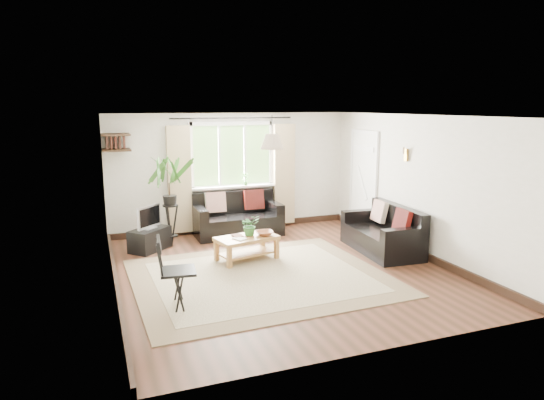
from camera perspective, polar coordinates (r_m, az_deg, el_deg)
name	(u,v)px	position (r m, az deg, el deg)	size (l,w,h in m)	color
floor	(281,270)	(7.72, 1.05, -8.21)	(5.50, 5.50, 0.00)	black
ceiling	(281,116)	(7.29, 1.12, 9.89)	(5.50, 5.50, 0.00)	white
wall_back	(232,172)	(9.99, -4.73, 3.28)	(5.00, 0.02, 2.40)	beige
wall_front	(381,242)	(5.03, 12.72, -4.83)	(5.00, 0.02, 2.40)	beige
wall_left	(110,207)	(6.91, -18.57, -0.78)	(0.02, 5.50, 2.40)	beige
wall_right	(417,186)	(8.64, 16.70, 1.62)	(0.02, 5.50, 2.40)	beige
rug	(260,277)	(7.39, -1.37, -9.03)	(3.69, 3.17, 0.02)	beige
window	(232,155)	(9.91, -4.70, 5.26)	(2.50, 0.16, 2.16)	white
door	(363,183)	(10.04, 10.67, 2.02)	(0.06, 0.96, 2.06)	silver
corner_shelf	(116,142)	(9.31, -17.90, 6.49)	(0.50, 0.50, 0.34)	black
pendant_lamp	(272,138)	(7.68, 0.00, 7.34)	(0.36, 0.36, 0.54)	beige
wall_sconce	(405,153)	(8.77, 15.35, 5.39)	(0.12, 0.12, 0.28)	beige
sofa_back	(238,215)	(9.66, -4.07, -1.79)	(1.70, 0.85, 0.80)	black
sofa_right	(382,230)	(8.77, 12.78, -3.48)	(0.82, 1.64, 0.77)	black
coffee_table	(247,248)	(8.13, -2.98, -5.72)	(1.00, 0.55, 0.41)	brown
table_plant	(250,225)	(8.11, -2.62, -2.97)	(0.31, 0.27, 0.35)	#265C25
bowl	(264,233)	(8.13, -0.90, -3.93)	(0.29, 0.29, 0.07)	brown
book_a	(236,240)	(7.87, -4.27, -4.68)	(0.16, 0.21, 0.02)	silver
book_b	(233,236)	(8.06, -4.62, -4.28)	(0.16, 0.22, 0.02)	#522F21
tv_stand	(150,239)	(8.95, -14.16, -4.50)	(0.74, 0.42, 0.40)	black
tv	(149,217)	(8.85, -14.29, -1.91)	(0.57, 0.19, 0.43)	#A5A5AA
palm_stand	(170,201)	(9.02, -11.91, -0.17)	(0.64, 0.64, 1.65)	black
folding_chair	(178,272)	(6.34, -10.99, -8.36)	(0.48, 0.48, 0.93)	black
sill_plant	(245,179)	(9.97, -3.15, 2.50)	(0.14, 0.10, 0.27)	#2D6023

